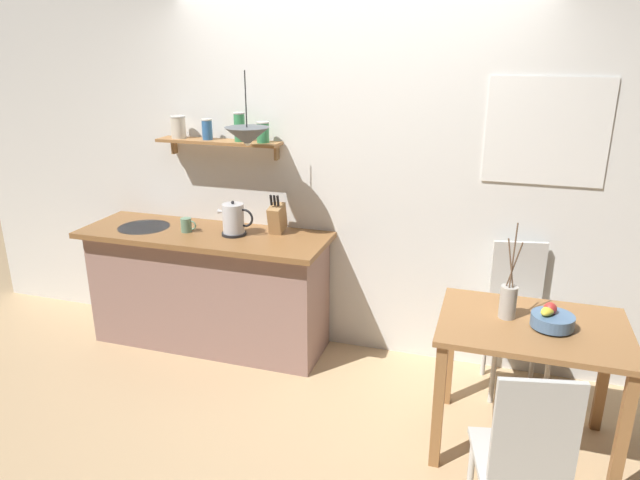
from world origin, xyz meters
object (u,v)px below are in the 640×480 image
(knife_block, at_px, (277,218))
(pendant_lamp, at_px, (247,136))
(electric_kettle, at_px, (234,220))
(twig_vase, at_px, (508,300))
(dining_table, at_px, (531,346))
(coffee_mug_by_sink, at_px, (187,225))
(fruit_bowl, at_px, (552,319))
(dining_chair_near, at_px, (525,455))
(dining_chair_far, at_px, (517,311))

(knife_block, relative_size, pendant_lamp, 0.61)
(electric_kettle, distance_m, pendant_lamp, 0.64)
(twig_vase, relative_size, knife_block, 1.85)
(pendant_lamp, bearing_deg, knife_block, 64.83)
(dining_table, xyz_separation_m, coffee_mug_by_sink, (-2.37, 0.51, 0.31))
(coffee_mug_by_sink, height_order, pendant_lamp, pendant_lamp)
(dining_table, relative_size, electric_kettle, 3.69)
(fruit_bowl, bearing_deg, dining_chair_near, -98.73)
(electric_kettle, distance_m, coffee_mug_by_sink, 0.36)
(dining_table, height_order, pendant_lamp, pendant_lamp)
(twig_vase, distance_m, pendant_lamp, 1.91)
(dining_table, height_order, twig_vase, twig_vase)
(pendant_lamp, bearing_deg, dining_chair_near, -34.06)
(fruit_bowl, distance_m, knife_block, 1.97)
(electric_kettle, bearing_deg, dining_table, -15.45)
(fruit_bowl, distance_m, twig_vase, 0.24)
(knife_block, xyz_separation_m, coffee_mug_by_sink, (-0.63, -0.18, -0.06))
(twig_vase, xyz_separation_m, coffee_mug_by_sink, (-2.23, 0.47, 0.08))
(dining_chair_near, distance_m, pendant_lamp, 2.45)
(dining_chair_near, height_order, electric_kettle, electric_kettle)
(dining_chair_far, relative_size, fruit_bowl, 4.44)
(fruit_bowl, xyz_separation_m, twig_vase, (-0.22, 0.06, 0.05))
(dining_chair_near, xyz_separation_m, fruit_bowl, (0.11, 0.74, 0.32))
(dining_table, height_order, knife_block, knife_block)
(twig_vase, bearing_deg, pendant_lamp, 165.91)
(coffee_mug_by_sink, bearing_deg, dining_chair_near, -28.51)
(twig_vase, distance_m, electric_kettle, 1.95)
(dining_chair_near, relative_size, twig_vase, 1.76)
(dining_chair_near, height_order, fruit_bowl, dining_chair_near)
(dining_table, height_order, fruit_bowl, fruit_bowl)
(dining_table, relative_size, knife_block, 3.40)
(dining_chair_near, relative_size, dining_chair_far, 0.96)
(dining_chair_far, distance_m, knife_block, 1.75)
(knife_block, xyz_separation_m, pendant_lamp, (-0.11, -0.22, 0.61))
(pendant_lamp, bearing_deg, coffee_mug_by_sink, 175.11)
(electric_kettle, height_order, coffee_mug_by_sink, electric_kettle)
(fruit_bowl, relative_size, pendant_lamp, 0.46)
(dining_chair_near, relative_size, knife_block, 3.26)
(dining_chair_near, bearing_deg, electric_kettle, 146.49)
(dining_chair_far, bearing_deg, pendant_lamp, -173.86)
(twig_vase, bearing_deg, dining_chair_far, 82.01)
(twig_vase, distance_m, knife_block, 1.73)
(dining_chair_near, bearing_deg, coffee_mug_by_sink, 151.49)
(dining_chair_far, distance_m, twig_vase, 0.71)
(dining_chair_far, bearing_deg, dining_table, -85.36)
(electric_kettle, xyz_separation_m, pendant_lamp, (0.17, -0.09, 0.61))
(electric_kettle, relative_size, coffee_mug_by_sink, 2.23)
(dining_chair_near, relative_size, fruit_bowl, 4.28)
(dining_table, relative_size, pendant_lamp, 2.07)
(dining_chair_near, bearing_deg, twig_vase, 97.89)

